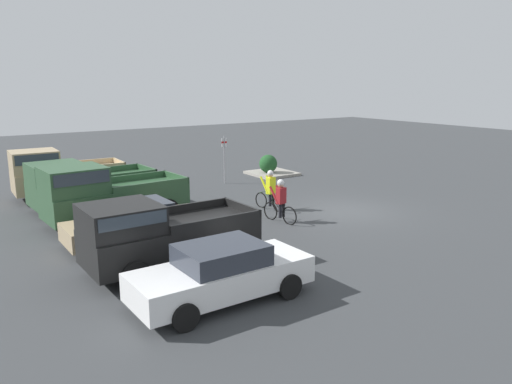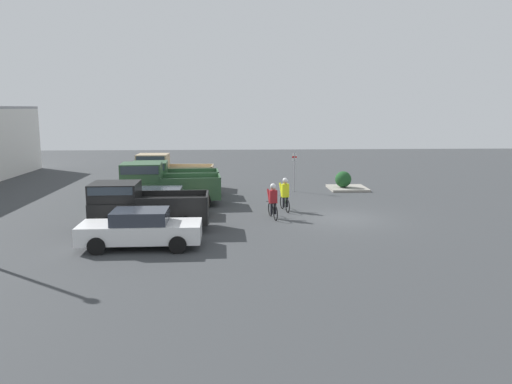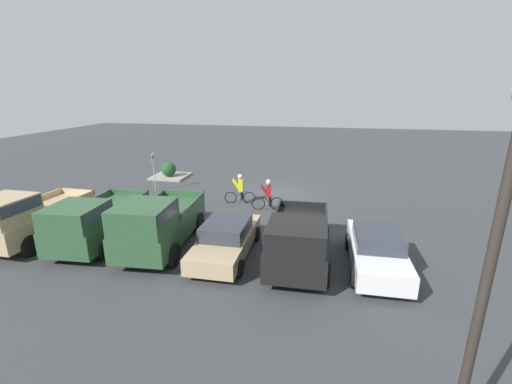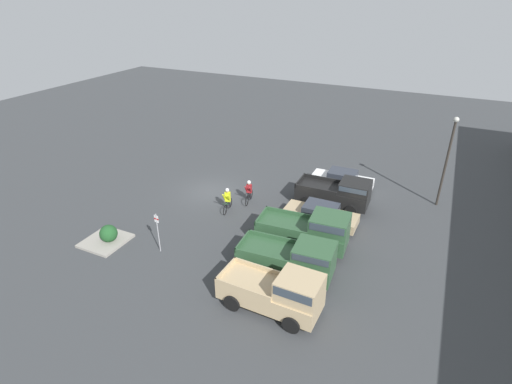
{
  "view_description": "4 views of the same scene",
  "coord_description": "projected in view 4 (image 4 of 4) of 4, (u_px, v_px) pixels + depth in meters",
  "views": [
    {
      "loc": [
        -14.79,
        14.54,
        5.39
      ],
      "look_at": [
        0.69,
        4.1,
        1.2
      ],
      "focal_mm": 35.0,
      "sensor_mm": 36.0,
      "label": 1
    },
    {
      "loc": [
        -23.33,
        5.33,
        5.28
      ],
      "look_at": [
        0.69,
        4.1,
        1.2
      ],
      "focal_mm": 35.0,
      "sensor_mm": 36.0,
      "label": 2
    },
    {
      "loc": [
        -2.7,
        20.61,
        6.26
      ],
      "look_at": [
        0.69,
        4.1,
        1.2
      ],
      "focal_mm": 24.0,
      "sensor_mm": 36.0,
      "label": 3
    },
    {
      "loc": [
        22.74,
        14.62,
        13.81
      ],
      "look_at": [
        0.69,
        4.1,
        1.2
      ],
      "focal_mm": 28.0,
      "sensor_mm": 36.0,
      "label": 4
    }
  ],
  "objects": [
    {
      "name": "cyclist_0",
      "position": [
        228.0,
        199.0,
        27.24
      ],
      "size": [
        1.74,
        0.52,
        1.74
      ],
      "color": "black",
      "rests_on": "ground_plane"
    },
    {
      "name": "fire_lane_sign",
      "position": [
        158.0,
        229.0,
        22.69
      ],
      "size": [
        0.06,
        0.3,
        2.53
      ],
      "color": "#9E9EA3",
      "rests_on": "ground_plane"
    },
    {
      "name": "pickup_truck_0",
      "position": [
        339.0,
        192.0,
        27.67
      ],
      "size": [
        2.34,
        5.01,
        2.1
      ],
      "color": "black",
      "rests_on": "ground_plane"
    },
    {
      "name": "curb_island",
      "position": [
        106.0,
        241.0,
        24.2
      ],
      "size": [
        2.5,
        2.41,
        0.15
      ],
      "primitive_type": "cube",
      "color": "gray",
      "rests_on": "ground_plane"
    },
    {
      "name": "ground_plane",
      "position": [
        211.0,
        192.0,
        30.17
      ],
      "size": [
        80.0,
        80.0,
        0.0
      ],
      "primitive_type": "plane",
      "color": "#383A3D"
    },
    {
      "name": "pickup_truck_1",
      "position": [
        311.0,
        230.0,
        23.21
      ],
      "size": [
        2.56,
        5.41,
        2.34
      ],
      "color": "#2D5133",
      "rests_on": "ground_plane"
    },
    {
      "name": "sedan_0",
      "position": [
        342.0,
        180.0,
        30.25
      ],
      "size": [
        1.99,
        4.59,
        1.47
      ],
      "color": "white",
      "rests_on": "ground_plane"
    },
    {
      "name": "sedan_1",
      "position": [
        320.0,
        215.0,
        25.76
      ],
      "size": [
        1.98,
        4.74,
        1.4
      ],
      "color": "tan",
      "rests_on": "ground_plane"
    },
    {
      "name": "cyclist_1",
      "position": [
        249.0,
        191.0,
        28.35
      ],
      "size": [
        1.74,
        0.52,
        1.72
      ],
      "color": "black",
      "rests_on": "ground_plane"
    },
    {
      "name": "pickup_truck_2",
      "position": [
        293.0,
        258.0,
        21.02
      ],
      "size": [
        2.5,
        5.2,
        2.11
      ],
      "color": "#2D5133",
      "rests_on": "ground_plane"
    },
    {
      "name": "pickup_truck_3",
      "position": [
        279.0,
        292.0,
        18.56
      ],
      "size": [
        2.24,
        4.95,
        2.3
      ],
      "color": "tan",
      "rests_on": "ground_plane"
    },
    {
      "name": "shrub",
      "position": [
        109.0,
        233.0,
        23.85
      ],
      "size": [
        1.05,
        1.05,
        1.05
      ],
      "color": "#1E4C23",
      "rests_on": "curb_island"
    },
    {
      "name": "lamppost",
      "position": [
        448.0,
        155.0,
        26.62
      ],
      "size": [
        0.36,
        0.36,
        6.41
      ],
      "color": "#2D2823",
      "rests_on": "ground_plane"
    }
  ]
}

